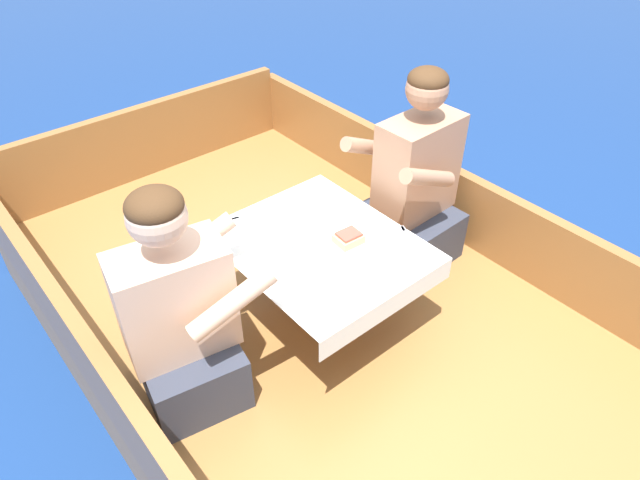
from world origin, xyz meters
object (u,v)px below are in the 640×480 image
coffee_cup_center (285,247)px  person_port (181,320)px  coffee_cup_port (261,232)px  coffee_cup_starboard (369,262)px  person_starboard (414,187)px  sandwich (349,238)px  tin_can (314,243)px

coffee_cup_center → person_port: bearing=-177.0°
coffee_cup_port → coffee_cup_starboard: (0.21, -0.44, 0.01)m
coffee_cup_port → coffee_cup_starboard: 0.49m
person_starboard → coffee_cup_center: size_ratio=11.04×
coffee_cup_center → coffee_cup_port: bearing=96.1°
sandwich → coffee_cup_center: 0.27m
coffee_cup_port → coffee_cup_center: bearing=-83.9°
person_port → coffee_cup_port: bearing=29.7°
coffee_cup_port → tin_can: size_ratio=1.46×
person_port → tin_can: size_ratio=14.19×
coffee_cup_starboard → sandwich: bearing=75.9°
sandwich → tin_can: sandwich is taller
coffee_cup_port → sandwich: bearing=-46.9°
person_port → person_starboard: 1.31m
person_port → coffee_cup_port: (0.49, 0.17, 0.07)m
sandwich → coffee_cup_port: (-0.25, 0.27, -0.00)m
sandwich → person_starboard: bearing=14.1°
person_starboard → sandwich: size_ratio=8.54×
coffee_cup_center → tin_can: 0.12m
sandwich → coffee_cup_starboard: 0.17m
sandwich → coffee_cup_port: 0.37m
person_port → tin_can: 0.62m
person_starboard → coffee_cup_port: size_ratio=10.17×
person_port → coffee_cup_center: person_port is taller
person_starboard → coffee_cup_starboard: size_ratio=9.30×
person_port → coffee_cup_port: size_ratio=9.70×
person_starboard → coffee_cup_starboard: (-0.61, -0.31, 0.06)m
person_port → sandwich: 0.75m
person_port → person_starboard: bearing=12.4°
person_starboard → sandwich: person_starboard is taller
coffee_cup_port → coffee_cup_starboard: bearing=-64.2°
sandwich → coffee_cup_starboard: (-0.04, -0.17, 0.00)m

